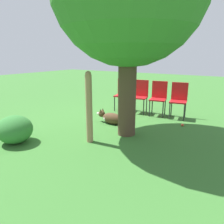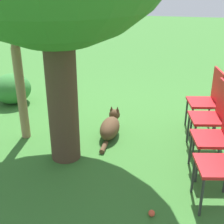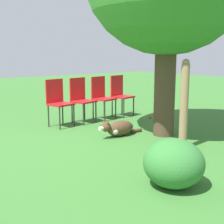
# 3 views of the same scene
# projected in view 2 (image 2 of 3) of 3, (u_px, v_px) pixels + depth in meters

# --- Properties ---
(ground_plane) EXTENTS (30.00, 30.00, 0.00)m
(ground_plane) POSITION_uv_depth(u_px,v_px,m) (105.00, 129.00, 4.94)
(ground_plane) COLOR #38702D
(dog) EXTENTS (0.28, 1.00, 0.36)m
(dog) POSITION_uv_depth(u_px,v_px,m) (111.00, 126.00, 4.71)
(dog) COLOR #513823
(dog) RESTS_ON ground_plane
(fence_post) EXTENTS (0.13, 0.13, 1.43)m
(fence_post) POSITION_uv_depth(u_px,v_px,m) (21.00, 92.00, 4.44)
(fence_post) COLOR #937551
(fence_post) RESTS_ON ground_plane
(red_chair_0) EXTENTS (0.49, 0.51, 0.98)m
(red_chair_0) POSITION_uv_depth(u_px,v_px,m) (209.00, 97.00, 4.68)
(red_chair_0) COLOR red
(red_chair_0) RESTS_ON ground_plane
(red_chair_1) EXTENTS (0.49, 0.51, 0.98)m
(red_chair_1) POSITION_uv_depth(u_px,v_px,m) (214.00, 112.00, 4.16)
(red_chair_1) COLOR red
(red_chair_1) RESTS_ON ground_plane
(red_chair_2) EXTENTS (0.49, 0.51, 0.98)m
(red_chair_2) POSITION_uv_depth(u_px,v_px,m) (220.00, 132.00, 3.64)
(red_chair_2) COLOR red
(red_chair_2) RESTS_ON ground_plane
(tennis_ball) EXTENTS (0.07, 0.07, 0.07)m
(tennis_ball) POSITION_uv_depth(u_px,v_px,m) (152.00, 213.00, 3.16)
(tennis_ball) COLOR #E54C33
(tennis_ball) RESTS_ON ground_plane
(low_shrub) EXTENTS (0.70, 0.70, 0.56)m
(low_shrub) POSITION_uv_depth(u_px,v_px,m) (12.00, 89.00, 5.87)
(low_shrub) COLOR #337533
(low_shrub) RESTS_ON ground_plane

